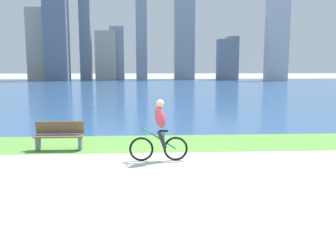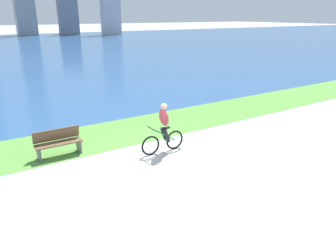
{
  "view_description": "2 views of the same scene",
  "coord_description": "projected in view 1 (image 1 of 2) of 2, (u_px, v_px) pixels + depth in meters",
  "views": [
    {
      "loc": [
        -0.12,
        -9.93,
        2.59
      ],
      "look_at": [
        0.55,
        0.6,
        0.98
      ],
      "focal_mm": 41.43,
      "sensor_mm": 36.0,
      "label": 1
    },
    {
      "loc": [
        -4.94,
        -7.92,
        4.45
      ],
      "look_at": [
        0.61,
        0.8,
        0.82
      ],
      "focal_mm": 34.11,
      "sensor_mm": 36.0,
      "label": 2
    }
  ],
  "objects": [
    {
      "name": "bench_near_path",
      "position": [
        59.0,
        136.0,
        12.15
      ],
      "size": [
        1.5,
        0.47,
        0.9
      ],
      "color": "brown",
      "rests_on": "ground"
    },
    {
      "name": "ground_plane",
      "position": [
        149.0,
        166.0,
        10.19
      ],
      "size": [
        300.0,
        300.0,
        0.0
      ],
      "primitive_type": "plane",
      "color": "#9E9E99"
    },
    {
      "name": "grass_strip_bayside",
      "position": [
        147.0,
        143.0,
        13.3
      ],
      "size": [
        120.0,
        3.0,
        0.01
      ],
      "primitive_type": "cube",
      "color": "#59933D",
      "rests_on": "ground"
    },
    {
      "name": "cyclist_lead",
      "position": [
        160.0,
        131.0,
        10.68
      ],
      "size": [
        1.63,
        0.52,
        1.72
      ],
      "color": "black",
      "rests_on": "ground"
    },
    {
      "name": "bay_water_surface",
      "position": [
        144.0,
        87.0,
        50.38
      ],
      "size": [
        300.0,
        72.16,
        0.0
      ],
      "primitive_type": "cube",
      "color": "#2D568C",
      "rests_on": "ground"
    },
    {
      "name": "city_skyline_far_shore",
      "position": [
        133.0,
        31.0,
        76.77
      ],
      "size": [
        50.1,
        11.19,
        26.91
      ],
      "color": "#ADA899",
      "rests_on": "ground"
    }
  ]
}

